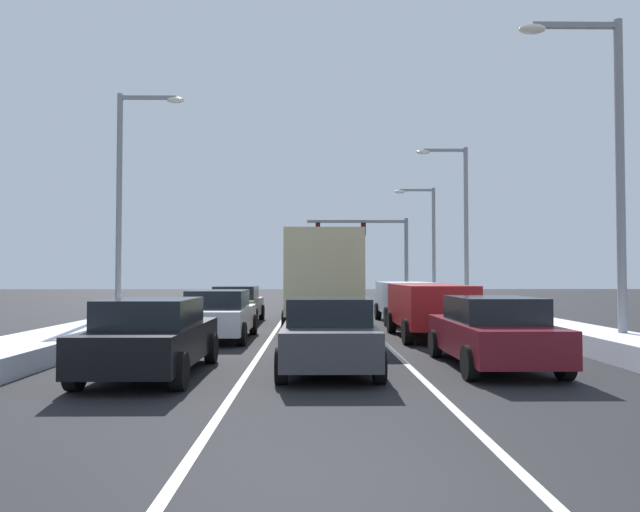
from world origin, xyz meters
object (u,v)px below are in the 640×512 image
street_lamp_left_mid (128,188)px  street_lamp_right_far (428,234)px  sedan_black_left_lane_nearest (152,337)px  sedan_tan_left_lane_third (237,304)px  traffic_light_gantry (375,241)px  box_truck_center_lane_second (322,277)px  sedan_green_center_lane_third (317,301)px  suv_red_right_lane_second (429,306)px  suv_silver_right_lane_third (406,298)px  sedan_white_left_lane_second (219,315)px  street_lamp_right_near (606,153)px  sedan_maroon_right_lane_nearest (492,332)px  street_lamp_right_mid (459,214)px  sedan_charcoal_center_lane_nearest (328,333)px

street_lamp_left_mid → street_lamp_right_far: bearing=44.4°
sedan_black_left_lane_nearest → street_lamp_right_far: bearing=67.8°
sedan_tan_left_lane_third → traffic_light_gantry: (7.79, 19.11, 3.73)m
box_truck_center_lane_second → sedan_tan_left_lane_third: box_truck_center_lane_second is taller
sedan_green_center_lane_third → sedan_black_left_lane_nearest: 16.15m
suv_red_right_lane_second → suv_silver_right_lane_third: bearing=88.0°
traffic_light_gantry → street_lamp_left_mid: street_lamp_left_mid is taller
sedan_green_center_lane_third → suv_silver_right_lane_third: bearing=-41.5°
sedan_tan_left_lane_third → street_lamp_left_mid: 6.37m
sedan_white_left_lane_second → traffic_light_gantry: 26.83m
sedan_black_left_lane_nearest → street_lamp_right_near: bearing=16.0°
street_lamp_right_near → sedan_maroon_right_lane_nearest: bearing=-149.1°
street_lamp_right_near → street_lamp_right_far: bearing=90.0°
sedan_green_center_lane_third → traffic_light_gantry: (4.44, 15.98, 3.73)m
box_truck_center_lane_second → sedan_black_left_lane_nearest: (-3.50, -8.56, -1.14)m
street_lamp_right_near → street_lamp_left_mid: bearing=150.2°
sedan_green_center_lane_third → sedan_tan_left_lane_third: (-3.35, -3.13, 0.00)m
sedan_maroon_right_lane_nearest → box_truck_center_lane_second: size_ratio=0.62×
suv_silver_right_lane_third → street_lamp_right_near: (3.60, -9.53, 4.04)m
street_lamp_right_mid → sedan_charcoal_center_lane_nearest: bearing=-112.2°
street_lamp_right_mid → street_lamp_right_far: size_ratio=1.13×
street_lamp_right_mid → street_lamp_left_mid: street_lamp_left_mid is taller
suv_red_right_lane_second → sedan_tan_left_lane_third: (-6.78, 6.03, -0.25)m
sedan_charcoal_center_lane_nearest → box_truck_center_lane_second: (0.02, 7.96, 1.14)m
sedan_maroon_right_lane_nearest → street_lamp_right_far: (3.62, 25.16, 3.83)m
box_truck_center_lane_second → street_lamp_right_near: 9.54m
street_lamp_right_near → street_lamp_left_mid: street_lamp_left_mid is taller
sedan_black_left_lane_nearest → traffic_light_gantry: (7.81, 31.77, 3.73)m
sedan_maroon_right_lane_nearest → sedan_charcoal_center_lane_nearest: 3.52m
sedan_maroon_right_lane_nearest → suv_silver_right_lane_third: (0.01, 11.69, 0.25)m
sedan_maroon_right_lane_nearest → sedan_tan_left_lane_third: 13.69m
sedan_green_center_lane_third → sedan_tan_left_lane_third: 4.58m
sedan_green_center_lane_third → street_lamp_right_mid: size_ratio=0.52×
sedan_charcoal_center_lane_nearest → street_lamp_right_near: 8.67m
sedan_green_center_lane_third → suv_red_right_lane_second: bearing=-69.5°
sedan_charcoal_center_lane_nearest → traffic_light_gantry: 31.69m
suv_red_right_lane_second → box_truck_center_lane_second: 3.93m
sedan_black_left_lane_nearest → street_lamp_left_mid: (-4.18, 11.53, 4.66)m
box_truck_center_lane_second → street_lamp_right_near: (7.11, -5.52, 3.16)m
suv_silver_right_lane_third → traffic_light_gantry: (0.81, 19.20, 3.48)m
sedan_maroon_right_lane_nearest → sedan_white_left_lane_second: same height
box_truck_center_lane_second → sedan_black_left_lane_nearest: bearing=-112.2°
sedan_black_left_lane_nearest → sedan_tan_left_lane_third: size_ratio=1.00×
suv_red_right_lane_second → street_lamp_left_mid: bearing=156.0°
street_lamp_right_mid → sedan_tan_left_lane_third: bearing=-152.0°
sedan_charcoal_center_lane_nearest → sedan_tan_left_lane_third: bearing=106.0°
sedan_maroon_right_lane_nearest → suv_silver_right_lane_third: suv_silver_right_lane_third is taller
suv_silver_right_lane_third → street_lamp_right_near: 10.96m
sedan_tan_left_lane_third → street_lamp_right_near: (10.59, -9.62, 4.30)m
suv_silver_right_lane_third → sedan_green_center_lane_third: suv_silver_right_lane_third is taller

